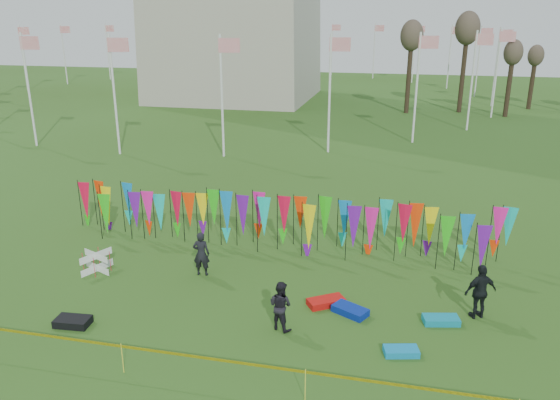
% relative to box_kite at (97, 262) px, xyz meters
% --- Properties ---
extents(ground, '(160.00, 160.00, 0.00)m').
position_rel_box_kite_xyz_m(ground, '(5.77, -3.07, -0.39)').
color(ground, '#2A4A15').
rests_on(ground, ground).
extents(flagpole_ring, '(57.40, 56.16, 8.00)m').
position_rel_box_kite_xyz_m(flagpole_ring, '(-8.23, 44.93, 3.61)').
color(flagpole_ring, silver).
rests_on(flagpole_ring, ground).
extents(banner_row, '(18.64, 0.64, 2.22)m').
position_rel_box_kite_xyz_m(banner_row, '(6.05, 3.62, 0.95)').
color(banner_row, black).
rests_on(banner_row, ground).
extents(caution_tape_near, '(26.00, 0.02, 0.90)m').
position_rel_box_kite_xyz_m(caution_tape_near, '(5.55, -5.37, 0.38)').
color(caution_tape_near, '#E1D304').
rests_on(caution_tape_near, ground).
extents(box_kite, '(0.71, 0.71, 0.79)m').
position_rel_box_kite_xyz_m(box_kite, '(0.00, 0.00, 0.00)').
color(box_kite, red).
rests_on(box_kite, ground).
extents(person_left, '(0.67, 0.52, 1.69)m').
position_rel_box_kite_xyz_m(person_left, '(3.92, 0.63, 0.45)').
color(person_left, black).
rests_on(person_left, ground).
extents(person_mid, '(0.89, 0.73, 1.58)m').
position_rel_box_kite_xyz_m(person_mid, '(7.56, -2.29, 0.39)').
color(person_mid, black).
rests_on(person_mid, ground).
extents(person_right, '(1.22, 1.01, 1.82)m').
position_rel_box_kite_xyz_m(person_right, '(13.53, -0.26, 0.51)').
color(person_right, black).
rests_on(person_right, ground).
extents(kite_bag_turquoise, '(1.06, 0.70, 0.19)m').
position_rel_box_kite_xyz_m(kite_bag_turquoise, '(11.20, -2.86, -0.30)').
color(kite_bag_turquoise, '#0D89C6').
rests_on(kite_bag_turquoise, ground).
extents(kite_bag_blue, '(1.26, 1.04, 0.23)m').
position_rel_box_kite_xyz_m(kite_bag_blue, '(9.56, -0.96, -0.28)').
color(kite_bag_blue, '#092494').
rests_on(kite_bag_blue, ground).
extents(kite_bag_red, '(1.32, 1.14, 0.22)m').
position_rel_box_kite_xyz_m(kite_bag_red, '(8.72, -0.56, -0.28)').
color(kite_bag_red, red).
rests_on(kite_bag_red, ground).
extents(kite_bag_black, '(1.10, 0.69, 0.24)m').
position_rel_box_kite_xyz_m(kite_bag_black, '(1.24, -3.55, -0.27)').
color(kite_bag_black, black).
rests_on(kite_bag_black, ground).
extents(kite_bag_teal, '(1.18, 0.75, 0.21)m').
position_rel_box_kite_xyz_m(kite_bag_teal, '(12.38, -0.89, -0.29)').
color(kite_bag_teal, '#0B88A7').
rests_on(kite_bag_teal, ground).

